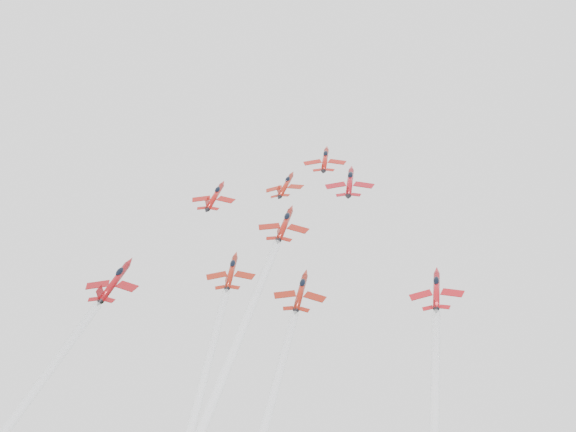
# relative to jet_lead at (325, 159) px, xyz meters

# --- Properties ---
(jet_lead) EXTENTS (9.44, 11.41, 9.27)m
(jet_lead) POSITION_rel_jet_lead_xyz_m (0.00, 0.00, 0.00)
(jet_lead) COLOR #AA1710
(jet_row2_left) EXTENTS (9.46, 11.44, 9.30)m
(jet_row2_left) POSITION_rel_jet_lead_xyz_m (-21.48, -11.31, -9.18)
(jet_row2_left) COLOR #9F130F
(jet_row2_center) EXTENTS (8.47, 10.24, 8.32)m
(jet_row2_center) POSITION_rel_jet_lead_xyz_m (-6.82, -8.56, -6.96)
(jet_row2_center) COLOR #9C1D0E
(jet_row2_right) EXTENTS (10.08, 12.19, 9.91)m
(jet_row2_right) POSITION_rel_jet_lead_xyz_m (6.73, -8.45, -6.85)
(jet_row2_right) COLOR #A30F18
(jet_center) EXTENTS (9.86, 84.28, 68.75)m
(jet_center) POSITION_rel_jet_lead_xyz_m (-4.04, -57.86, -47.04)
(jet_center) COLOR maroon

